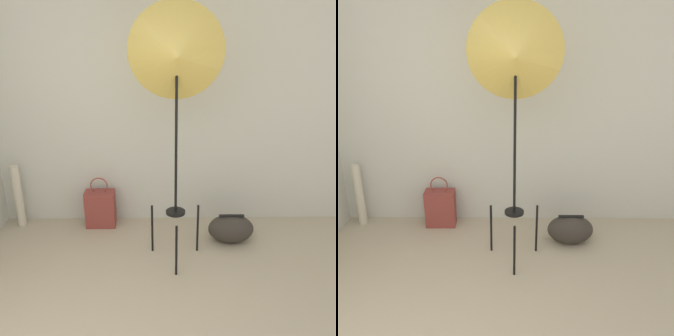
% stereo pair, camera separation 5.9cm
% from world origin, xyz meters
% --- Properties ---
extents(wall_back, '(8.00, 0.05, 2.60)m').
position_xyz_m(wall_back, '(0.00, 2.62, 1.30)').
color(wall_back, beige).
rests_on(wall_back, ground_plane).
extents(photo_umbrella, '(0.74, 0.39, 2.13)m').
position_xyz_m(photo_umbrella, '(0.48, 1.87, 1.73)').
color(photo_umbrella, black).
rests_on(photo_umbrella, ground_plane).
extents(tote_bag, '(0.29, 0.16, 0.53)m').
position_xyz_m(tote_bag, '(-0.26, 2.45, 0.19)').
color(tote_bag, brown).
rests_on(tote_bag, ground_plane).
extents(duffel_bag, '(0.43, 0.27, 0.28)m').
position_xyz_m(duffel_bag, '(1.01, 2.13, 0.14)').
color(duffel_bag, '#332D28').
rests_on(duffel_bag, ground_plane).
extents(paper_roll, '(0.08, 0.08, 0.64)m').
position_xyz_m(paper_roll, '(-1.07, 2.48, 0.32)').
color(paper_roll, beige).
rests_on(paper_roll, ground_plane).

